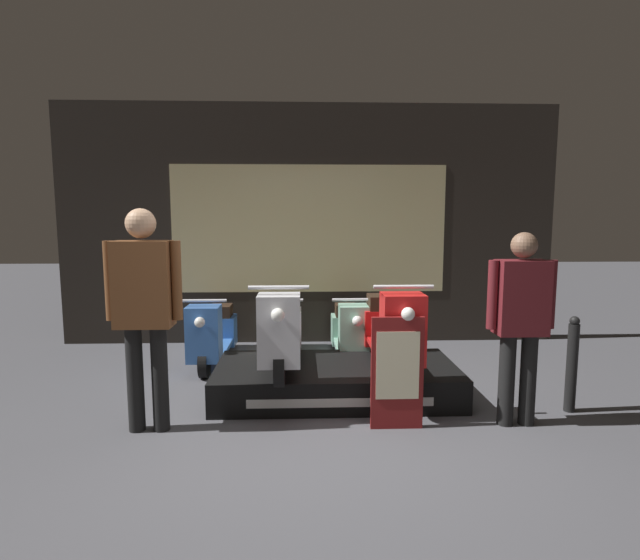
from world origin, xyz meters
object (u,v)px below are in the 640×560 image
scooter_backrow_1 (282,333)px  scooter_backrow_2 (350,333)px  person_right_browsing (521,315)px  street_bollard (572,364)px  scooter_backrow_0 (213,334)px  price_sign_board (397,373)px  scooter_display_left (282,331)px  person_left_browsing (144,301)px  scooter_display_right (390,330)px

scooter_backrow_1 → scooter_backrow_2: same height
scooter_backrow_1 → person_right_browsing: size_ratio=1.00×
street_bollard → scooter_backrow_2: bearing=137.5°
scooter_backrow_0 → scooter_backrow_1: (0.81, 0.00, 0.00)m
person_right_browsing → price_sign_board: 1.11m
scooter_backrow_1 → person_right_browsing: bearing=-43.5°
scooter_display_left → person_right_browsing: (1.96, -0.71, 0.28)m
person_right_browsing → street_bollard: person_right_browsing is taller
person_right_browsing → scooter_backrow_0: bearing=146.0°
person_left_browsing → scooter_backrow_0: bearing=84.2°
scooter_display_right → scooter_backrow_0: scooter_display_right is taller
scooter_display_left → scooter_backrow_0: bearing=125.7°
scooter_backrow_2 → person_left_browsing: 2.72m
scooter_backrow_0 → street_bollard: size_ratio=1.86×
person_left_browsing → scooter_display_left: bearing=34.2°
scooter_display_right → scooter_backrow_2: size_ratio=1.00×
scooter_backrow_2 → price_sign_board: size_ratio=1.72×
scooter_display_right → person_right_browsing: (0.93, -0.71, 0.28)m
street_bollard → person_right_browsing: bearing=-156.8°
person_left_browsing → street_bollard: (3.60, 0.26, -0.63)m
scooter_backrow_0 → person_left_browsing: 2.04m
scooter_display_left → scooter_backrow_2: (0.76, 1.19, -0.30)m
person_left_browsing → person_right_browsing: person_left_browsing is taller
scooter_backrow_0 → scooter_backrow_2: 1.62m
person_right_browsing → price_sign_board: (-1.01, -0.04, -0.46)m
scooter_display_right → person_left_browsing: size_ratio=0.90×
scooter_backrow_0 → person_right_browsing: bearing=-34.0°
person_left_browsing → person_right_browsing: size_ratio=1.12×
scooter_display_right → scooter_backrow_0: (-1.88, 1.19, -0.30)m
person_left_browsing → price_sign_board: size_ratio=1.92×
scooter_backrow_1 → street_bollard: size_ratio=1.86×
scooter_backrow_1 → street_bollard: 3.08m
scooter_backrow_1 → street_bollard: (2.60, -1.64, 0.09)m
scooter_backrow_0 → scooter_backrow_2: bearing=0.0°
scooter_backrow_2 → person_left_browsing: (-1.81, -1.90, 0.72)m
scooter_display_right → street_bollard: size_ratio=1.86×
scooter_backrow_1 → scooter_backrow_2: size_ratio=1.00×
scooter_display_right → scooter_display_left: bearing=180.0°
scooter_backrow_0 → person_right_browsing: (2.81, -1.90, 0.58)m
scooter_backrow_1 → person_right_browsing: (2.01, -1.90, 0.58)m
person_left_browsing → price_sign_board: person_left_browsing is taller
scooter_backrow_0 → scooter_backrow_2: (1.62, 0.00, 0.00)m
person_left_browsing → street_bollard: 3.67m
scooter_backrow_0 → person_right_browsing: size_ratio=1.00×
scooter_backrow_1 → scooter_backrow_2: bearing=0.0°
scooter_display_right → scooter_backrow_2: 1.25m
scooter_display_left → price_sign_board: bearing=-38.4°
scooter_backrow_0 → scooter_display_right: bearing=-32.2°
scooter_display_right → person_right_browsing: 1.20m
scooter_display_right → person_right_browsing: size_ratio=1.00×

